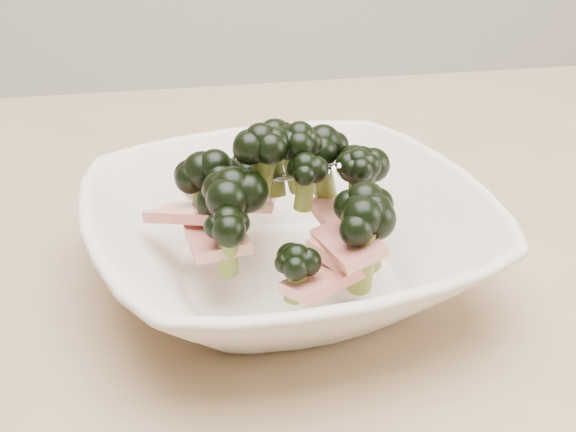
% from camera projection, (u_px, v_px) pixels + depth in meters
% --- Properties ---
extents(dining_table, '(1.20, 0.80, 0.75)m').
position_uv_depth(dining_table, '(321.00, 374.00, 0.61)').
color(dining_table, tan).
rests_on(dining_table, ground).
extents(broccoli_dish, '(0.30, 0.30, 0.12)m').
position_uv_depth(broccoli_dish, '(287.00, 232.00, 0.52)').
color(broccoli_dish, beige).
rests_on(broccoli_dish, dining_table).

